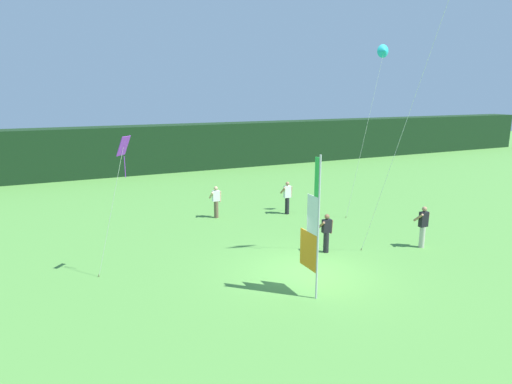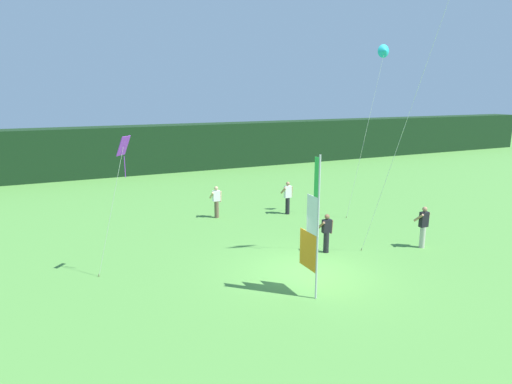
{
  "view_description": "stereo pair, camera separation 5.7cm",
  "coord_description": "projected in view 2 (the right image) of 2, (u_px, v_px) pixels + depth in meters",
  "views": [
    {
      "loc": [
        -7.78,
        -12.47,
        6.23
      ],
      "look_at": [
        -0.96,
        2.11,
        2.56
      ],
      "focal_mm": 31.0,
      "sensor_mm": 36.0,
      "label": 1
    },
    {
      "loc": [
        -7.73,
        -12.5,
        6.23
      ],
      "look_at": [
        -0.96,
        2.11,
        2.56
      ],
      "focal_mm": 31.0,
      "sensor_mm": 36.0,
      "label": 2
    }
  ],
  "objects": [
    {
      "name": "ground_plane",
      "position": [
        306.0,
        272.0,
        15.61
      ],
      "size": [
        120.0,
        120.0,
        0.0
      ],
      "primitive_type": "plane",
      "color": "#518E3D"
    },
    {
      "name": "distant_treeline",
      "position": [
        160.0,
        148.0,
        34.92
      ],
      "size": [
        80.0,
        2.4,
        3.66
      ],
      "primitive_type": "cube",
      "color": "black",
      "rests_on": "ground"
    },
    {
      "name": "banner_flag",
      "position": [
        312.0,
        229.0,
        13.41
      ],
      "size": [
        0.06,
        1.03,
        4.46
      ],
      "color": "#B7B7BC",
      "rests_on": "ground"
    },
    {
      "name": "person_near_banner",
      "position": [
        288.0,
        197.0,
        22.81
      ],
      "size": [
        0.55,
        0.48,
        1.71
      ],
      "color": "black",
      "rests_on": "ground"
    },
    {
      "name": "person_mid_field",
      "position": [
        326.0,
        232.0,
        17.35
      ],
      "size": [
        0.55,
        0.48,
        1.57
      ],
      "color": "black",
      "rests_on": "ground"
    },
    {
      "name": "person_far_left",
      "position": [
        216.0,
        201.0,
        22.15
      ],
      "size": [
        0.55,
        0.48,
        1.62
      ],
      "color": "brown",
      "rests_on": "ground"
    },
    {
      "name": "person_far_right",
      "position": [
        423.0,
        226.0,
        17.86
      ],
      "size": [
        0.55,
        0.48,
        1.73
      ],
      "color": "#B7B2A3",
      "rests_on": "ground"
    },
    {
      "name": "kite_cyan_delta_1",
      "position": [
        384.0,
        52.0,
        20.56
      ],
      "size": [
        1.65,
        0.71,
        8.39
      ],
      "color": "brown",
      "rests_on": "ground"
    },
    {
      "name": "kite_purple_diamond_2",
      "position": [
        122.0,
        154.0,
        14.33
      ],
      "size": [
        1.33,
        0.72,
        4.83
      ],
      "color": "brown",
      "rests_on": "ground"
    }
  ]
}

